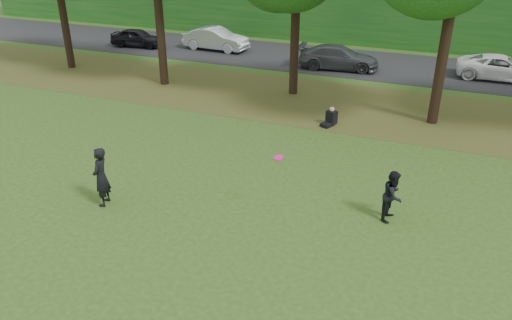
% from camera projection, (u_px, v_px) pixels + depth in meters
% --- Properties ---
extents(ground, '(120.00, 120.00, 0.00)m').
position_uv_depth(ground, '(237.00, 261.00, 13.20)').
color(ground, '#2B4716').
rests_on(ground, ground).
extents(leaf_litter, '(60.00, 7.00, 0.01)m').
position_uv_depth(leaf_litter, '(346.00, 106.00, 24.03)').
color(leaf_litter, '#4E3E1B').
rests_on(leaf_litter, ground).
extents(street, '(70.00, 7.00, 0.02)m').
position_uv_depth(street, '(375.00, 65.00, 30.70)').
color(street, black).
rests_on(street, ground).
extents(far_hedge, '(70.00, 3.00, 5.00)m').
position_uv_depth(far_hedge, '(394.00, 8.00, 34.61)').
color(far_hedge, '#164F18').
rests_on(far_hedge, ground).
extents(player_left, '(0.63, 0.80, 1.93)m').
position_uv_depth(player_left, '(101.00, 177.00, 15.42)').
color(player_left, black).
rests_on(player_left, ground).
extents(player_right, '(0.71, 0.85, 1.58)m').
position_uv_depth(player_right, '(393.00, 196.00, 14.73)').
color(player_right, black).
rests_on(player_right, ground).
extents(parked_cars, '(37.41, 3.67, 1.48)m').
position_uv_depth(parked_cars, '(363.00, 56.00, 29.92)').
color(parked_cars, black).
rests_on(parked_cars, street).
extents(frisbee, '(0.31, 0.30, 0.12)m').
position_uv_depth(frisbee, '(279.00, 158.00, 14.45)').
color(frisbee, '#E3138C').
rests_on(frisbee, ground).
extents(seated_person, '(0.67, 0.83, 0.83)m').
position_uv_depth(seated_person, '(330.00, 119.00, 21.68)').
color(seated_person, black).
rests_on(seated_person, ground).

